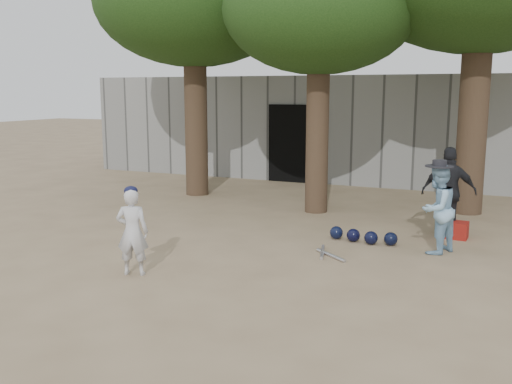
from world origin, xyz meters
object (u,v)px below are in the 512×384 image
at_px(boy_player, 132,232).
at_px(spectator_blue, 437,209).
at_px(red_bag, 455,230).
at_px(spectator_dark, 449,192).

xyz_separation_m(boy_player, spectator_blue, (3.78, 2.89, 0.10)).
bearing_deg(boy_player, red_bag, -155.44).
relative_size(spectator_blue, spectator_dark, 0.90).
bearing_deg(red_bag, spectator_blue, -101.09).
xyz_separation_m(boy_player, spectator_dark, (3.84, 4.12, 0.18)).
distance_m(boy_player, spectator_dark, 5.64).
relative_size(boy_player, spectator_blue, 0.86).
distance_m(spectator_blue, spectator_dark, 1.24).
distance_m(spectator_blue, red_bag, 1.26).
bearing_deg(spectator_dark, red_bag, 130.97).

